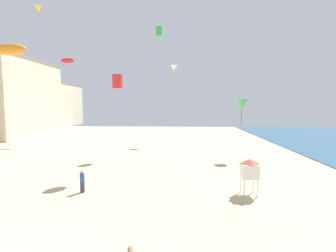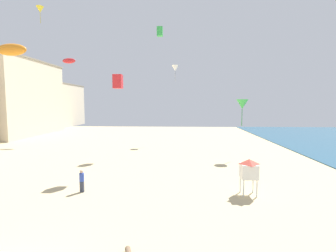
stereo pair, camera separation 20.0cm
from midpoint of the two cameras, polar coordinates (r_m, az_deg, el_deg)
boardwalk_hotel_mid at (r=59.84m, az=-33.94°, el=5.42°), size 14.76×19.98×15.00m
boardwalk_hotel_far at (r=77.42m, az=-24.85°, el=4.41°), size 10.62×14.96×11.81m
kite_flyer at (r=19.18m, az=-19.54°, el=-11.68°), size 0.34×0.34×1.64m
lifeguard_stand at (r=18.34m, az=18.04°, el=-9.44°), size 1.10×1.10×2.55m
kite_green_delta at (r=30.06m, az=16.50°, el=4.86°), size 1.37×1.37×3.10m
kite_green_box at (r=35.37m, az=-2.25°, el=21.03°), size 0.77×0.77×1.20m
kite_red_parafoil at (r=45.03m, az=-22.33°, el=13.82°), size 2.19×0.61×0.85m
kite_red_box_2 at (r=23.02m, az=-11.80°, el=10.07°), size 0.79×0.79×1.24m
kite_white_delta at (r=41.33m, az=1.31°, el=13.23°), size 1.15×1.15×2.62m
kite_orange_parafoil at (r=25.36m, az=-32.79°, el=14.68°), size 2.59×0.72×1.01m
kite_yellow_delta at (r=39.80m, az=-27.91°, el=22.82°), size 0.95×0.95×2.16m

